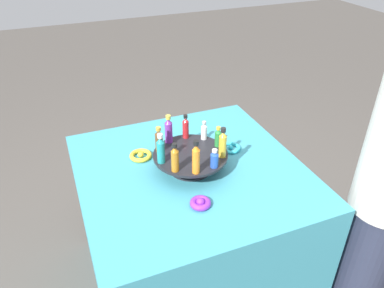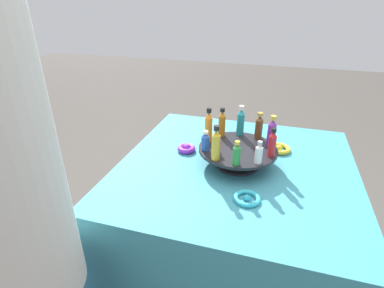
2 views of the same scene
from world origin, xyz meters
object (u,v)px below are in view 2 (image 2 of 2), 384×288
(display_stand, at_px, (237,153))
(bottle_teal, at_px, (241,121))
(bottle_amber, at_px, (222,123))
(person_figure, at_px, (22,247))
(bottle_purple, at_px, (272,132))
(bottle_orange, at_px, (209,126))
(bottle_gold, at_px, (216,144))
(bottle_blue, at_px, (205,141))
(ribbon_bow_teal, at_px, (247,198))
(ribbon_bow_purple, at_px, (186,149))
(bottle_clear, at_px, (259,153))
(bottle_red, at_px, (272,143))
(bottle_green, at_px, (237,154))
(ribbon_bow_gold, at_px, (279,149))
(bottle_brown, at_px, (259,127))

(display_stand, bearing_deg, bottle_teal, 95.65)
(bottle_amber, xyz_separation_m, person_figure, (-0.37, -0.81, -0.08))
(bottle_amber, bearing_deg, bottle_purple, -12.35)
(display_stand, bearing_deg, person_figure, -123.39)
(bottle_orange, xyz_separation_m, bottle_gold, (0.07, -0.15, -0.00))
(bottle_blue, height_order, ribbon_bow_teal, bottle_blue)
(bottle_gold, relative_size, ribbon_bow_purple, 1.67)
(bottle_clear, height_order, ribbon_bow_teal, bottle_clear)
(bottle_orange, distance_m, bottle_red, 0.28)
(bottle_blue, xyz_separation_m, bottle_gold, (0.06, -0.07, 0.03))
(bottle_gold, bearing_deg, bottle_teal, 77.65)
(bottle_clear, distance_m, bottle_teal, 0.27)
(bottle_blue, relative_size, person_figure, 0.05)
(display_stand, distance_m, bottle_green, 0.16)
(bottle_green, distance_m, bottle_red, 0.17)
(bottle_gold, relative_size, ribbon_bow_teal, 1.46)
(bottle_green, height_order, bottle_clear, bottle_green)
(bottle_orange, height_order, ribbon_bow_teal, bottle_orange)
(bottle_teal, relative_size, ribbon_bow_purple, 1.63)
(bottle_orange, distance_m, bottle_purple, 0.27)
(bottle_purple, xyz_separation_m, ribbon_bow_gold, (0.04, 0.13, -0.14))
(bottle_amber, height_order, bottle_purple, bottle_purple)
(bottle_gold, xyz_separation_m, bottle_red, (0.21, 0.09, -0.01))
(bottle_orange, xyz_separation_m, ribbon_bow_purple, (-0.11, 0.03, -0.14))
(display_stand, distance_m, bottle_clear, 0.16)
(display_stand, distance_m, bottle_brown, 0.16)
(bottle_brown, bearing_deg, bottle_clear, -84.35)
(bottle_purple, bearing_deg, ribbon_bow_teal, -100.08)
(ribbon_bow_teal, bearing_deg, bottle_teal, 103.19)
(bottle_amber, xyz_separation_m, ribbon_bow_gold, (0.27, 0.08, -0.13))
(ribbon_bow_purple, bearing_deg, bottle_green, -36.78)
(bottle_purple, xyz_separation_m, bottle_brown, (-0.06, 0.07, -0.01))
(bottle_blue, relative_size, bottle_red, 0.71)
(bottle_orange, height_order, bottle_brown, bottle_orange)
(bottle_purple, height_order, bottle_brown, bottle_purple)
(display_stand, distance_m, bottle_amber, 0.17)
(display_stand, height_order, ribbon_bow_teal, display_stand)
(bottle_clear, relative_size, bottle_red, 0.78)
(person_figure, bearing_deg, bottle_red, -8.35)
(bottle_amber, bearing_deg, bottle_red, -30.35)
(bottle_clear, relative_size, bottle_purple, 0.67)
(bottle_orange, distance_m, bottle_gold, 0.17)
(bottle_clear, relative_size, ribbon_bow_purple, 1.09)
(ribbon_bow_gold, distance_m, person_figure, 1.10)
(bottle_orange, relative_size, ribbon_bow_purple, 1.79)
(bottle_purple, bearing_deg, bottle_brown, 131.65)
(bottle_teal, distance_m, ribbon_bow_purple, 0.28)
(bottle_gold, relative_size, person_figure, 0.08)
(bottle_amber, relative_size, person_figure, 0.08)
(bottle_blue, bearing_deg, display_stand, 23.65)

